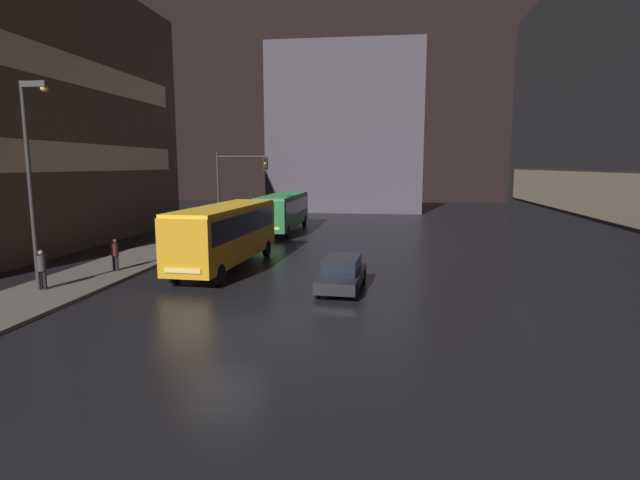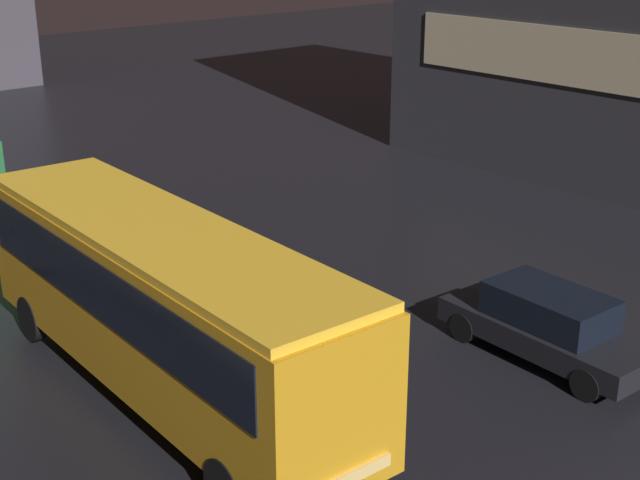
{
  "view_description": "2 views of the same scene",
  "coord_description": "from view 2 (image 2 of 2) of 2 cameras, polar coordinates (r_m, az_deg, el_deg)",
  "views": [
    {
      "loc": [
        5.4,
        -15.68,
        5.5
      ],
      "look_at": [
        1.86,
        10.68,
        1.5
      ],
      "focal_mm": 28.0,
      "sensor_mm": 36.0,
      "label": 1
    },
    {
      "loc": [
        -10.84,
        -3.24,
        8.65
      ],
      "look_at": [
        0.78,
        9.81,
        2.16
      ],
      "focal_mm": 50.0,
      "sensor_mm": 36.0,
      "label": 2
    }
  ],
  "objects": [
    {
      "name": "car_taxi",
      "position": [
        18.73,
        14.38,
        -5.22
      ],
      "size": [
        1.98,
        4.61,
        1.48
      ],
      "rotation": [
        0.0,
        0.0,
        3.08
      ],
      "color": "black",
      "rests_on": "ground"
    },
    {
      "name": "bus_near",
      "position": [
        16.53,
        -10.1,
        -3.39
      ],
      "size": [
        2.96,
        10.55,
        3.37
      ],
      "rotation": [
        0.0,
        0.0,
        3.09
      ],
      "color": "orange",
      "rests_on": "ground"
    }
  ]
}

